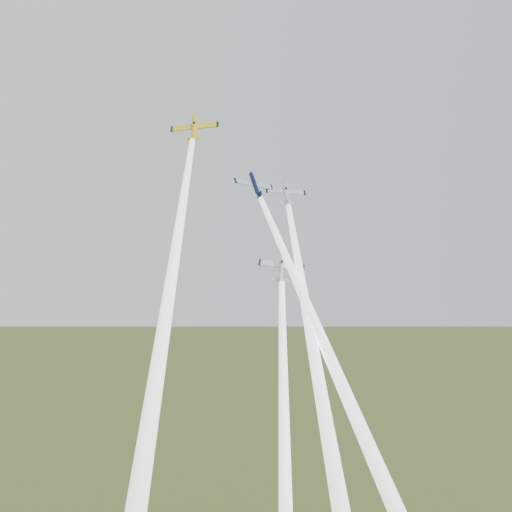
% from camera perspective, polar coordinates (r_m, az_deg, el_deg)
% --- Properties ---
extents(plane_yellow, '(9.27, 8.71, 7.86)m').
position_cam_1_polar(plane_yellow, '(110.39, -5.50, 11.27)').
color(plane_yellow, gold).
extents(smoke_trail_yellow, '(15.66, 39.16, 48.70)m').
position_cam_1_polar(smoke_trail_yellow, '(86.66, -7.64, -2.69)').
color(smoke_trail_yellow, white).
extents(plane_navy, '(7.95, 7.14, 7.14)m').
position_cam_1_polar(plane_navy, '(110.73, -0.09, 6.30)').
color(plane_navy, '#0D123A').
extents(smoke_trail_navy, '(10.62, 38.91, 47.04)m').
position_cam_1_polar(smoke_trail_navy, '(92.70, 6.11, -7.89)').
color(smoke_trail_navy, white).
extents(plane_silver_right, '(8.01, 6.24, 6.51)m').
position_cam_1_polar(plane_silver_right, '(112.21, 2.70, 5.63)').
color(plane_silver_right, silver).
extents(smoke_trail_silver_right, '(7.67, 37.66, 45.10)m').
position_cam_1_polar(smoke_trail_silver_right, '(92.52, 5.06, -8.00)').
color(smoke_trail_silver_right, white).
extents(plane_silver_low, '(9.18, 7.24, 7.23)m').
position_cam_1_polar(plane_silver_low, '(101.41, 2.27, -0.98)').
color(plane_silver_low, silver).
extents(smoke_trail_silver_low, '(14.71, 40.52, 49.98)m').
position_cam_1_polar(smoke_trail_silver_low, '(83.69, 2.61, -19.55)').
color(smoke_trail_silver_low, white).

